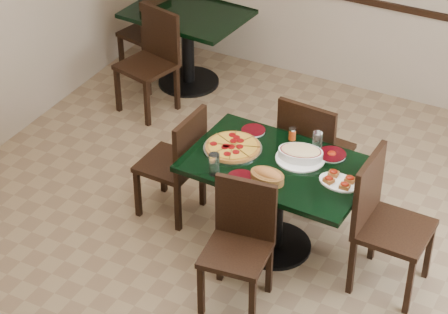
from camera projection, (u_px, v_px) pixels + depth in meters
The scene contains 20 objects.
floor at pixel (240, 259), 6.32m from camera, with size 5.50×5.50×0.00m, color #796346.
main_table at pixel (277, 185), 6.11m from camera, with size 1.28×0.85×0.75m.
back_table at pixel (188, 34), 8.15m from camera, with size 1.13×0.86×0.75m.
chair_far at pixel (312, 148), 6.51m from camera, with size 0.49×0.49×0.98m.
chair_near at pixel (240, 238), 5.74m from camera, with size 0.47×0.47×0.90m.
chair_right at pixel (382, 216), 5.82m from camera, with size 0.48×0.48×1.00m.
chair_left at pixel (179, 159), 6.48m from camera, with size 0.43×0.43×0.90m.
back_chair_near at pixel (153, 55), 7.79m from camera, with size 0.53×0.53×0.94m.
back_chair_left at pixel (149, 29), 8.36m from camera, with size 0.46×0.46×0.83m.
pepperoni_pizza at pixel (233, 147), 6.15m from camera, with size 0.42×0.42×0.04m.
lasagna_casserole at pixel (301, 154), 6.03m from camera, with size 0.35×0.35×0.09m.
bread_basket at pixel (267, 176), 5.82m from camera, with size 0.26×0.19×0.10m.
bruschetta_platter at pixel (339, 180), 5.80m from camera, with size 0.31×0.24×0.05m.
side_plate_near at pixel (241, 178), 5.86m from camera, with size 0.18×0.18×0.02m.
side_plate_far_r at pixel (332, 154), 6.08m from camera, with size 0.20×0.20×0.03m.
side_plate_far_l at pixel (253, 130), 6.34m from camera, with size 0.18×0.18×0.02m.
napkin_setting at pixel (241, 182), 5.82m from camera, with size 0.16×0.16×0.01m.
water_glass_a at pixel (317, 142), 6.10m from camera, with size 0.07×0.07×0.15m, color white.
water_glass_b at pixel (214, 164), 5.86m from camera, with size 0.07×0.07×0.16m, color white.
pepper_shaker at pixel (292, 134), 6.23m from camera, with size 0.05×0.05×0.09m.
Camera 1 is at (2.13, -4.30, 4.19)m, focal length 70.00 mm.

